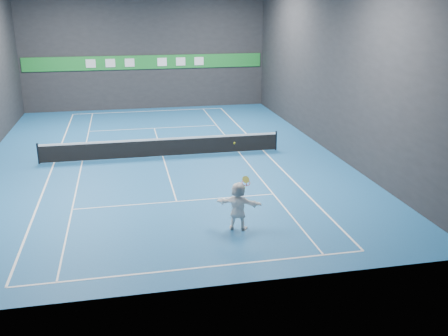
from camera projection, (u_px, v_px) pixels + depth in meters
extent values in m
plane|color=#19558D|center=(163.00, 157.00, 26.26)|extent=(26.00, 26.00, 0.00)
cube|color=#232326|center=(145.00, 48.00, 36.94)|extent=(18.00, 0.10, 9.00)
cube|color=#232326|center=(201.00, 134.00, 12.76)|extent=(18.00, 0.10, 9.00)
cube|color=#232326|center=(329.00, 66.00, 26.57)|extent=(0.10, 26.00, 9.00)
cube|color=white|center=(197.00, 268.00, 15.20)|extent=(10.98, 0.08, 0.01)
cube|color=white|center=(149.00, 111.00, 37.32)|extent=(10.98, 0.08, 0.01)
cube|color=white|center=(54.00, 163.00, 25.21)|extent=(0.08, 23.78, 0.01)
cube|color=white|center=(263.00, 151.00, 27.31)|extent=(0.08, 23.78, 0.01)
cube|color=white|center=(82.00, 161.00, 25.47)|extent=(0.06, 23.78, 0.01)
cube|color=white|center=(239.00, 152.00, 27.05)|extent=(0.06, 23.78, 0.01)
cube|color=white|center=(177.00, 201.00, 20.31)|extent=(8.23, 0.06, 0.01)
cube|color=white|center=(154.00, 128.00, 32.21)|extent=(8.23, 0.06, 0.01)
cube|color=white|center=(163.00, 157.00, 26.26)|extent=(0.06, 12.80, 0.01)
imported|color=white|center=(238.00, 206.00, 17.56)|extent=(1.71, 1.15, 1.77)
sphere|color=yellow|center=(234.00, 143.00, 17.08)|extent=(0.07, 0.07, 0.07)
cylinder|color=black|center=(38.00, 154.00, 24.91)|extent=(0.10, 0.10, 1.07)
cylinder|color=black|center=(276.00, 141.00, 27.28)|extent=(0.10, 0.10, 1.07)
cube|color=black|center=(163.00, 148.00, 26.11)|extent=(12.40, 0.03, 0.86)
cube|color=white|center=(162.00, 139.00, 25.96)|extent=(12.40, 0.04, 0.10)
cube|color=#1B802D|center=(146.00, 62.00, 37.19)|extent=(17.64, 0.06, 1.00)
cube|color=silver|center=(91.00, 64.00, 36.37)|extent=(0.70, 0.04, 0.60)
cube|color=silver|center=(110.00, 63.00, 36.64)|extent=(0.70, 0.04, 0.60)
cube|color=silver|center=(130.00, 63.00, 36.91)|extent=(0.70, 0.04, 0.60)
cube|color=white|center=(162.00, 62.00, 37.37)|extent=(0.70, 0.04, 0.60)
cube|color=white|center=(181.00, 61.00, 37.64)|extent=(0.70, 0.04, 0.60)
cube|color=white|center=(199.00, 61.00, 37.90)|extent=(0.70, 0.04, 0.60)
torus|color=red|center=(246.00, 183.00, 17.41)|extent=(0.38, 0.35, 0.19)
cylinder|color=#C1CA47|center=(246.00, 179.00, 17.36)|extent=(0.37, 0.24, 0.29)
cylinder|color=red|center=(246.00, 185.00, 17.43)|extent=(0.06, 0.15, 0.16)
cylinder|color=yellow|center=(244.00, 190.00, 17.45)|extent=(0.06, 0.12, 0.26)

